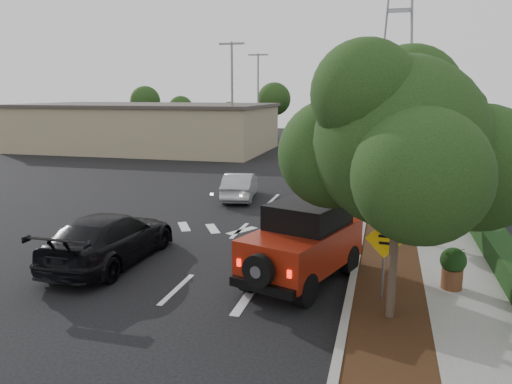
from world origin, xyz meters
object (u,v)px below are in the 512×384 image
(red_jeep, at_px, (306,241))
(speed_hump_sign, at_px, (384,249))
(silver_suv_ahead, at_px, (336,191))
(black_suv_oncoming, at_px, (110,238))

(red_jeep, relative_size, speed_hump_sign, 2.25)
(red_jeep, distance_m, speed_hump_sign, 2.39)
(red_jeep, bearing_deg, silver_suv_ahead, 109.43)
(black_suv_oncoming, xyz_separation_m, speed_hump_sign, (8.26, -0.98, 0.62))
(black_suv_oncoming, distance_m, speed_hump_sign, 8.34)
(silver_suv_ahead, xyz_separation_m, black_suv_oncoming, (-6.04, -9.71, 0.06))
(red_jeep, relative_size, black_suv_oncoming, 0.84)
(red_jeep, relative_size, silver_suv_ahead, 0.87)
(red_jeep, height_order, black_suv_oncoming, red_jeep)
(silver_suv_ahead, height_order, speed_hump_sign, speed_hump_sign)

